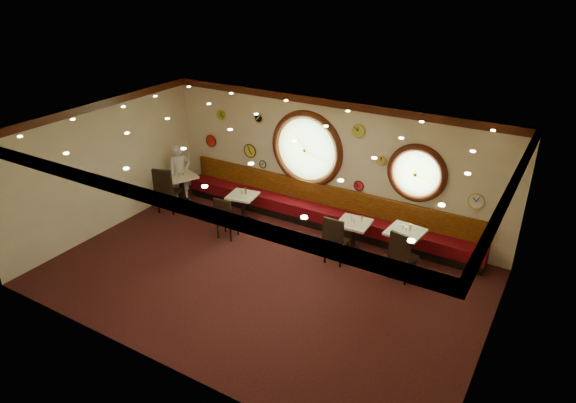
# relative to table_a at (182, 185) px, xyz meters

# --- Properties ---
(floor) EXTENTS (9.00, 6.00, 0.00)m
(floor) POSITION_rel_table_a_xyz_m (3.90, -1.95, -0.52)
(floor) COLOR #321015
(floor) RESTS_ON ground
(ceiling) EXTENTS (9.00, 6.00, 0.02)m
(ceiling) POSITION_rel_table_a_xyz_m (3.90, -1.95, 2.68)
(ceiling) COLOR gold
(ceiling) RESTS_ON wall_back
(wall_back) EXTENTS (9.00, 0.02, 3.20)m
(wall_back) POSITION_rel_table_a_xyz_m (3.90, 1.05, 1.08)
(wall_back) COLOR beige
(wall_back) RESTS_ON floor
(wall_front) EXTENTS (9.00, 0.02, 3.20)m
(wall_front) POSITION_rel_table_a_xyz_m (3.90, -4.95, 1.08)
(wall_front) COLOR beige
(wall_front) RESTS_ON floor
(wall_left) EXTENTS (0.02, 6.00, 3.20)m
(wall_left) POSITION_rel_table_a_xyz_m (-0.60, -1.95, 1.08)
(wall_left) COLOR beige
(wall_left) RESTS_ON floor
(wall_right) EXTENTS (0.02, 6.00, 3.20)m
(wall_right) POSITION_rel_table_a_xyz_m (8.40, -1.95, 1.08)
(wall_right) COLOR beige
(wall_right) RESTS_ON floor
(molding_back) EXTENTS (9.00, 0.10, 0.18)m
(molding_back) POSITION_rel_table_a_xyz_m (3.90, 1.00, 2.59)
(molding_back) COLOR #3D160B
(molding_back) RESTS_ON wall_back
(molding_front) EXTENTS (9.00, 0.10, 0.18)m
(molding_front) POSITION_rel_table_a_xyz_m (3.90, -4.90, 2.59)
(molding_front) COLOR #3D160B
(molding_front) RESTS_ON wall_back
(molding_left) EXTENTS (0.10, 6.00, 0.18)m
(molding_left) POSITION_rel_table_a_xyz_m (-0.55, -1.95, 2.59)
(molding_left) COLOR #3D160B
(molding_left) RESTS_ON wall_back
(molding_right) EXTENTS (0.10, 6.00, 0.18)m
(molding_right) POSITION_rel_table_a_xyz_m (8.35, -1.95, 2.59)
(molding_right) COLOR #3D160B
(molding_right) RESTS_ON wall_back
(banquette_base) EXTENTS (8.00, 0.55, 0.20)m
(banquette_base) POSITION_rel_table_a_xyz_m (3.90, 0.77, -0.42)
(banquette_base) COLOR black
(banquette_base) RESTS_ON floor
(banquette_seat) EXTENTS (8.00, 0.55, 0.30)m
(banquette_seat) POSITION_rel_table_a_xyz_m (3.90, 0.77, -0.17)
(banquette_seat) COLOR #5A0710
(banquette_seat) RESTS_ON banquette_base
(banquette_back) EXTENTS (8.00, 0.10, 0.55)m
(banquette_back) POSITION_rel_table_a_xyz_m (3.90, 0.99, 0.23)
(banquette_back) COLOR #5D1207
(banquette_back) RESTS_ON wall_back
(porthole_left_glass) EXTENTS (1.66, 0.02, 1.66)m
(porthole_left_glass) POSITION_rel_table_a_xyz_m (3.30, 1.05, 1.33)
(porthole_left_glass) COLOR #8FBF72
(porthole_left_glass) RESTS_ON wall_back
(porthole_left_frame) EXTENTS (1.98, 0.18, 1.98)m
(porthole_left_frame) POSITION_rel_table_a_xyz_m (3.30, 1.03, 1.33)
(porthole_left_frame) COLOR #3D160B
(porthole_left_frame) RESTS_ON wall_back
(porthole_left_ring) EXTENTS (1.61, 0.03, 1.61)m
(porthole_left_ring) POSITION_rel_table_a_xyz_m (3.30, 1.00, 1.33)
(porthole_left_ring) COLOR yellow
(porthole_left_ring) RESTS_ON wall_back
(porthole_right_glass) EXTENTS (1.10, 0.02, 1.10)m
(porthole_right_glass) POSITION_rel_table_a_xyz_m (6.10, 1.05, 1.28)
(porthole_right_glass) COLOR #8FBF72
(porthole_right_glass) RESTS_ON wall_back
(porthole_right_frame) EXTENTS (1.38, 0.18, 1.38)m
(porthole_right_frame) POSITION_rel_table_a_xyz_m (6.10, 1.03, 1.28)
(porthole_right_frame) COLOR #3D160B
(porthole_right_frame) RESTS_ON wall_back
(porthole_right_ring) EXTENTS (1.09, 0.03, 1.09)m
(porthole_right_ring) POSITION_rel_table_a_xyz_m (6.10, 1.00, 1.28)
(porthole_right_ring) COLOR yellow
(porthole_right_ring) RESTS_ON wall_back
(wall_clock_0) EXTENTS (0.32, 0.03, 0.32)m
(wall_clock_0) POSITION_rel_table_a_xyz_m (0.30, 1.01, 1.03)
(wall_clock_0) COLOR red
(wall_clock_0) RESTS_ON wall_back
(wall_clock_1) EXTENTS (0.24, 0.03, 0.24)m
(wall_clock_1) POSITION_rel_table_a_xyz_m (1.90, 1.01, 1.93)
(wall_clock_1) COLOR black
(wall_clock_1) RESTS_ON wall_back
(wall_clock_2) EXTENTS (0.26, 0.03, 0.26)m
(wall_clock_2) POSITION_rel_table_a_xyz_m (0.70, 1.01, 1.83)
(wall_clock_2) COLOR #7AB023
(wall_clock_2) RESTS_ON wall_back
(wall_clock_3) EXTENTS (0.34, 0.03, 0.34)m
(wall_clock_3) POSITION_rel_table_a_xyz_m (7.45, 1.01, 0.93)
(wall_clock_3) COLOR white
(wall_clock_3) RESTS_ON wall_back
(wall_clock_4) EXTENTS (0.20, 0.03, 0.20)m
(wall_clock_4) POSITION_rel_table_a_xyz_m (2.00, 1.01, 0.68)
(wall_clock_4) COLOR silver
(wall_clock_4) RESTS_ON wall_back
(wall_clock_5) EXTENTS (0.24, 0.03, 0.24)m
(wall_clock_5) POSITION_rel_table_a_xyz_m (4.75, 1.01, 0.68)
(wall_clock_5) COLOR red
(wall_clock_5) RESTS_ON wall_back
(wall_clock_6) EXTENTS (0.30, 0.03, 0.30)m
(wall_clock_6) POSITION_rel_table_a_xyz_m (4.65, 1.01, 2.03)
(wall_clock_6) COLOR #A7CC3F
(wall_clock_6) RESTS_ON wall_back
(wall_clock_7) EXTENTS (0.36, 0.03, 0.36)m
(wall_clock_7) POSITION_rel_table_a_xyz_m (1.60, 1.01, 0.98)
(wall_clock_7) COLOR yellow
(wall_clock_7) RESTS_ON wall_back
(wall_clock_8) EXTENTS (0.22, 0.03, 0.22)m
(wall_clock_8) POSITION_rel_table_a_xyz_m (5.25, 1.01, 1.43)
(wall_clock_8) COLOR gold
(wall_clock_8) RESTS_ON wall_back
(table_a) EXTENTS (0.99, 0.99, 0.82)m
(table_a) POSITION_rel_table_a_xyz_m (0.00, 0.00, 0.00)
(table_a) COLOR black
(table_a) RESTS_ON floor
(table_b) EXTENTS (0.78, 0.78, 0.75)m
(table_b) POSITION_rel_table_a_xyz_m (2.07, -0.05, -0.05)
(table_b) COLOR black
(table_b) RESTS_ON floor
(table_c) EXTENTS (0.74, 0.74, 0.77)m
(table_c) POSITION_rel_table_a_xyz_m (5.10, -0.00, -0.03)
(table_c) COLOR black
(table_c) RESTS_ON floor
(table_d) EXTENTS (0.81, 0.81, 0.82)m
(table_d) POSITION_rel_table_a_xyz_m (6.26, 0.11, -0.00)
(table_d) COLOR black
(table_d) RESTS_ON floor
(chair_a) EXTENTS (0.65, 0.65, 0.78)m
(chair_a) POSITION_rel_table_a_xyz_m (0.05, -0.66, 0.20)
(chair_a) COLOR black
(chair_a) RESTS_ON floor
(chair_b) EXTENTS (0.50, 0.50, 0.66)m
(chair_b) POSITION_rel_table_a_xyz_m (2.23, -0.99, 0.09)
(chair_b) COLOR black
(chair_b) RESTS_ON floor
(chair_c) EXTENTS (0.48, 0.48, 0.70)m
(chair_c) POSITION_rel_table_a_xyz_m (4.95, -0.66, 0.13)
(chair_c) COLOR black
(chair_c) RESTS_ON floor
(chair_d) EXTENTS (0.56, 0.56, 0.71)m
(chair_d) POSITION_rel_table_a_xyz_m (6.42, -0.54, 0.14)
(chair_d) COLOR black
(chair_d) RESTS_ON floor
(condiment_a_salt) EXTENTS (0.04, 0.04, 0.11)m
(condiment_a_salt) POSITION_rel_table_a_xyz_m (-0.05, 0.08, 0.36)
(condiment_a_salt) COLOR silver
(condiment_a_salt) RESTS_ON table_a
(condiment_b_salt) EXTENTS (0.04, 0.04, 0.11)m
(condiment_b_salt) POSITION_rel_table_a_xyz_m (2.03, -0.02, 0.29)
(condiment_b_salt) COLOR silver
(condiment_b_salt) RESTS_ON table_b
(condiment_c_salt) EXTENTS (0.04, 0.04, 0.10)m
(condiment_c_salt) POSITION_rel_table_a_xyz_m (5.04, 0.02, 0.30)
(condiment_c_salt) COLOR silver
(condiment_c_salt) RESTS_ON table_c
(condiment_d_salt) EXTENTS (0.04, 0.04, 0.10)m
(condiment_d_salt) POSITION_rel_table_a_xyz_m (6.18, 0.17, 0.35)
(condiment_d_salt) COLOR silver
(condiment_d_salt) RESTS_ON table_d
(condiment_a_pepper) EXTENTS (0.04, 0.04, 0.11)m
(condiment_a_pepper) POSITION_rel_table_a_xyz_m (0.02, -0.09, 0.36)
(condiment_a_pepper) COLOR silver
(condiment_a_pepper) RESTS_ON table_a
(condiment_b_pepper) EXTENTS (0.04, 0.04, 0.11)m
(condiment_b_pepper) POSITION_rel_table_a_xyz_m (2.04, -0.03, 0.29)
(condiment_b_pepper) COLOR silver
(condiment_b_pepper) RESTS_ON table_b
(condiment_c_pepper) EXTENTS (0.04, 0.04, 0.11)m
(condiment_c_pepper) POSITION_rel_table_a_xyz_m (5.12, -0.04, 0.31)
(condiment_c_pepper) COLOR silver
(condiment_c_pepper) RESTS_ON table_c
(condiment_d_pepper) EXTENTS (0.03, 0.03, 0.09)m
(condiment_d_pepper) POSITION_rel_table_a_xyz_m (6.26, 0.13, 0.35)
(condiment_d_pepper) COLOR silver
(condiment_d_pepper) RESTS_ON table_d
(condiment_a_bottle) EXTENTS (0.04, 0.04, 0.14)m
(condiment_a_bottle) POSITION_rel_table_a_xyz_m (0.05, 0.05, 0.37)
(condiment_a_bottle) COLOR orange
(condiment_a_bottle) RESTS_ON table_a
(condiment_b_bottle) EXTENTS (0.05, 0.05, 0.17)m
(condiment_b_bottle) POSITION_rel_table_a_xyz_m (2.12, 0.03, 0.32)
(condiment_b_bottle) COLOR orange
(condiment_b_bottle) RESTS_ON table_b
(condiment_c_bottle) EXTENTS (0.05, 0.05, 0.15)m
(condiment_c_bottle) POSITION_rel_table_a_xyz_m (5.24, 0.11, 0.33)
(condiment_c_bottle) COLOR gold
(condiment_c_bottle) RESTS_ON table_c
(condiment_d_bottle) EXTENTS (0.05, 0.05, 0.16)m
(condiment_d_bottle) POSITION_rel_table_a_xyz_m (6.34, 0.18, 0.38)
(condiment_d_bottle) COLOR gold
(condiment_d_bottle) RESTS_ON table_d
(waiter) EXTENTS (0.63, 0.71, 1.64)m
(waiter) POSITION_rel_table_a_xyz_m (-0.10, 0.09, 0.30)
(waiter) COLOR white
(waiter) RESTS_ON floor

